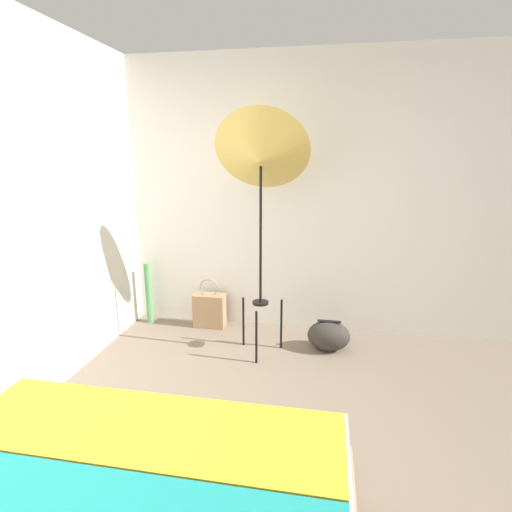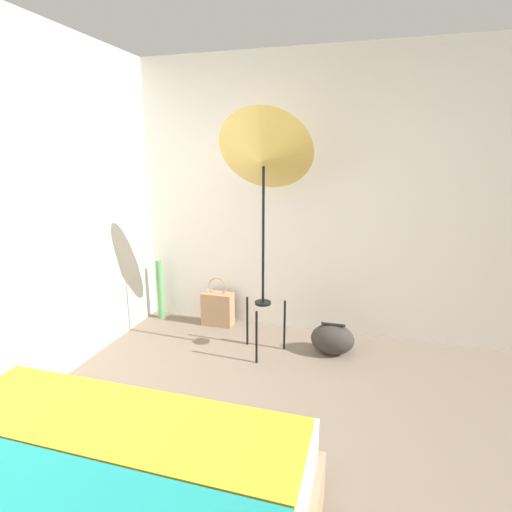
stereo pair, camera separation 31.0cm
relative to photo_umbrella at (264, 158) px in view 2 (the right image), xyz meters
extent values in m
plane|color=#756656|center=(-0.14, -1.74, -1.67)|extent=(14.00, 14.00, 0.00)
cube|color=silver|center=(-0.14, 0.62, -0.37)|extent=(8.00, 0.05, 2.60)
cube|color=silver|center=(-1.42, -0.74, -0.37)|extent=(0.05, 8.00, 2.60)
cube|color=gold|center=(-0.20, -1.75, -1.16)|extent=(1.71, 0.49, 0.04)
cylinder|color=black|center=(0.00, -0.20, -1.44)|extent=(0.02, 0.02, 0.46)
cylinder|color=black|center=(-0.17, 0.10, -1.44)|extent=(0.02, 0.02, 0.46)
cylinder|color=black|center=(0.17, 0.10, -1.44)|extent=(0.02, 0.02, 0.46)
cylinder|color=black|center=(0.00, 0.00, -1.21)|extent=(0.14, 0.14, 0.02)
cylinder|color=black|center=(0.00, 0.00, -0.60)|extent=(0.02, 0.02, 1.22)
cone|color=#D1B251|center=(0.00, 0.00, 0.02)|extent=(0.77, 0.58, 0.72)
cube|color=#9E7A56|center=(-0.59, 0.44, -1.50)|extent=(0.31, 0.15, 0.34)
torus|color=#9E7A56|center=(-0.59, 0.44, -1.26)|extent=(0.18, 0.01, 0.18)
ellipsoid|color=#332D28|center=(0.59, 0.14, -1.53)|extent=(0.37, 0.27, 0.27)
cube|color=black|center=(0.59, 0.14, -1.39)|extent=(0.21, 0.04, 0.01)
cylinder|color=#56995B|center=(-1.23, 0.44, -1.35)|extent=(0.07, 0.07, 0.64)
camera|label=1|loc=(0.53, -3.18, 0.03)|focal=28.00mm
camera|label=2|loc=(0.83, -3.10, 0.03)|focal=28.00mm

